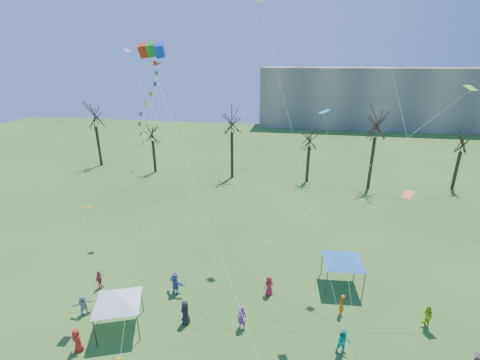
% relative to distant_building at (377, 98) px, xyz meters
% --- Properties ---
extents(distant_building, '(60.00, 14.00, 15.00)m').
position_rel_distant_building_xyz_m(distant_building, '(0.00, 0.00, 0.00)').
color(distant_building, gray).
rests_on(distant_building, ground).
extents(bare_tree_row, '(70.67, 9.35, 11.44)m').
position_rel_distant_building_xyz_m(bare_tree_row, '(-18.83, -45.98, -0.11)').
color(bare_tree_row, black).
rests_on(bare_tree_row, ground).
extents(big_box_kite, '(6.07, 7.18, 22.23)m').
position_rel_distant_building_xyz_m(big_box_kite, '(-28.87, -75.40, 6.23)').
color(big_box_kite, red).
rests_on(big_box_kite, ground).
extents(canopy_tent_white, '(3.82, 3.82, 3.05)m').
position_rel_distant_building_xyz_m(canopy_tent_white, '(-31.07, -77.79, -4.91)').
color(canopy_tent_white, '#3F3F44').
rests_on(canopy_tent_white, ground).
extents(canopy_tent_blue, '(4.24, 4.24, 3.19)m').
position_rel_distant_building_xyz_m(canopy_tent_blue, '(-15.87, -70.50, -4.80)').
color(canopy_tent_blue, '#3F3F44').
rests_on(canopy_tent_blue, ground).
extents(festival_crowd, '(26.67, 10.48, 1.82)m').
position_rel_distant_building_xyz_m(festival_crowd, '(-22.14, -77.27, -6.64)').
color(festival_crowd, red).
rests_on(festival_crowd, ground).
extents(small_kites_aloft, '(28.49, 17.31, 31.84)m').
position_rel_distant_building_xyz_m(small_kites_aloft, '(-22.48, -70.64, 6.25)').
color(small_kites_aloft, '#FF980D').
rests_on(small_kites_aloft, ground).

